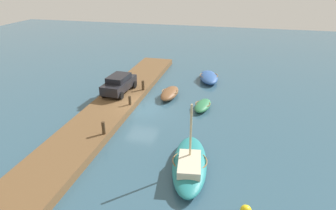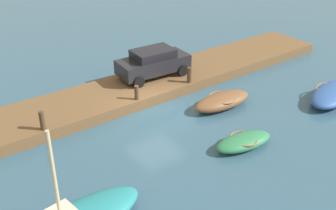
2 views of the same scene
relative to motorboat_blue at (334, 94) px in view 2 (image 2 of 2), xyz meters
The scene contains 9 objects.
ground_plane 9.49m from the motorboat_blue, 29.27° to the right, with size 84.00×84.00×0.00m, color #33566B.
dock_platform 10.77m from the motorboat_blue, 39.84° to the right, with size 26.92×3.53×0.56m, color brown.
motorboat_blue is the anchor object (origin of this frame).
dinghy_green 7.07m from the motorboat_blue, ahead, with size 2.89×1.55×0.59m.
rowboat_brown 6.03m from the motorboat_blue, 28.98° to the right, with size 3.41×1.53×0.75m.
mooring_post_west 7.69m from the motorboat_blue, 44.63° to the right, with size 0.25×0.25×0.88m, color #47331E.
mooring_post_mid_west 10.39m from the motorboat_blue, 31.27° to the right, with size 0.21×0.21×0.75m, color #47331E.
mooring_post_mid_east 14.82m from the motorboat_blue, 21.34° to the right, with size 0.23×0.23×0.90m, color #47331E.
parked_car 9.82m from the motorboat_blue, 47.94° to the right, with size 4.15×2.13×1.58m.
Camera 2 is at (10.52, 15.26, 10.22)m, focal length 44.64 mm.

